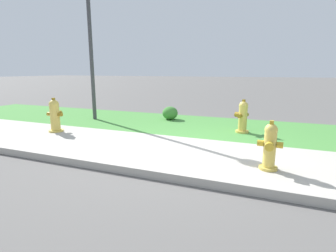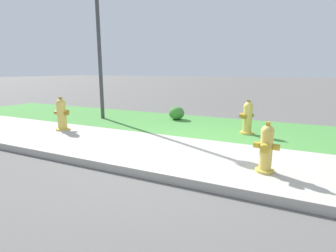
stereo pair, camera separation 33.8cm
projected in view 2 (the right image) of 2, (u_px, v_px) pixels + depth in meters
name	position (u px, v px, depth m)	size (l,w,h in m)	color
ground_plane	(179.00, 153.00, 4.64)	(120.00, 120.00, 0.00)	#5B5956
sidewalk_pavement	(179.00, 153.00, 4.64)	(18.00, 2.15, 0.01)	#ADA89E
grass_verge	(217.00, 127.00, 6.82)	(18.00, 2.79, 0.01)	#47893D
street_curb	(145.00, 172.00, 3.62)	(18.00, 0.16, 0.12)	#ADA89E
fire_hydrant_across_street	(62.00, 114.00, 6.38)	(0.40, 0.38, 0.82)	gold
fire_hydrant_by_grass_verge	(266.00, 149.00, 3.70)	(0.36, 0.32, 0.74)	gold
fire_hydrant_far_end	(247.00, 118.00, 6.01)	(0.36, 0.38, 0.79)	gold
street_lamp	(98.00, 16.00, 7.46)	(0.32, 0.32, 4.44)	#3D3D42
shrub_bush_near_lamp	(177.00, 113.00, 7.81)	(0.46, 0.46, 0.39)	#3D7F33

